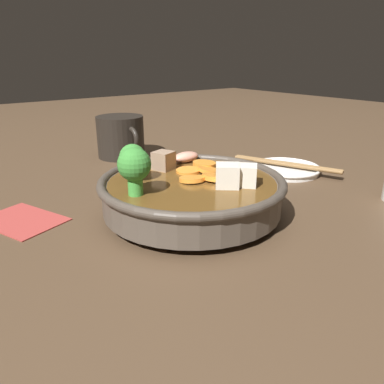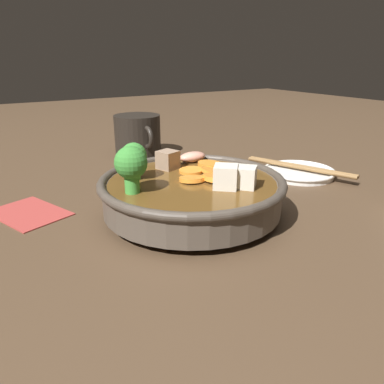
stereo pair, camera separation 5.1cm
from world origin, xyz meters
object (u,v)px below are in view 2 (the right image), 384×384
dark_mug (138,135)px  chopsticks_pair (300,167)px  side_saucer (299,172)px  stirfry_bowl (191,190)px

dark_mug → chopsticks_pair: bearing=33.1°
side_saucer → dark_mug: dark_mug is taller
side_saucer → stirfry_bowl: bearing=-79.3°
stirfry_bowl → side_saucer: 0.27m
stirfry_bowl → side_saucer: (-0.05, 0.26, -0.03)m
stirfry_bowl → dark_mug: size_ratio=2.04×
dark_mug → chopsticks_pair: (0.29, 0.19, -0.03)m
stirfry_bowl → side_saucer: size_ratio=1.96×
side_saucer → chopsticks_pair: chopsticks_pair is taller
stirfry_bowl → side_saucer: stirfry_bowl is taller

